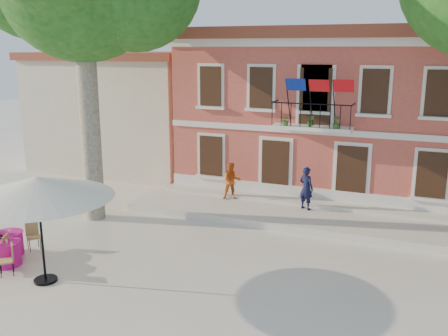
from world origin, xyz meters
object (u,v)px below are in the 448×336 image
(cafe_table_0, at_px, (10,242))
(cafe_table_1, at_px, (7,253))
(patio_umbrella, at_px, (37,188))
(pedestrian_navy, at_px, (306,188))
(pedestrian_orange, at_px, (232,181))

(cafe_table_0, height_order, cafe_table_1, same)
(patio_umbrella, distance_m, pedestrian_navy, 10.41)
(cafe_table_0, bearing_deg, pedestrian_orange, 57.52)
(pedestrian_orange, relative_size, cafe_table_1, 0.96)
(pedestrian_navy, bearing_deg, cafe_table_0, 67.03)
(pedestrian_navy, distance_m, cafe_table_1, 11.12)
(patio_umbrella, relative_size, pedestrian_navy, 2.43)
(cafe_table_1, bearing_deg, pedestrian_orange, 62.65)
(pedestrian_navy, xyz_separation_m, pedestrian_orange, (-3.25, 0.14, -0.07))
(patio_umbrella, bearing_deg, cafe_table_0, 155.32)
(pedestrian_navy, distance_m, cafe_table_0, 11.04)
(patio_umbrella, height_order, cafe_table_0, patio_umbrella)
(patio_umbrella, bearing_deg, pedestrian_orange, 74.53)
(pedestrian_navy, xyz_separation_m, cafe_table_1, (-7.54, -8.14, -0.75))
(pedestrian_navy, relative_size, cafe_table_1, 1.05)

